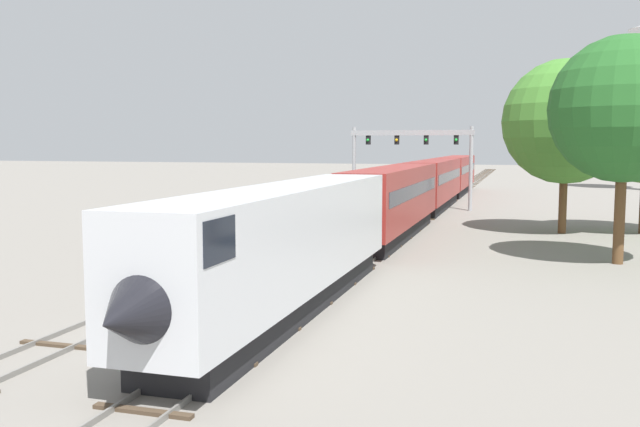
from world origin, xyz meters
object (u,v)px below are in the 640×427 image
Objects in this scene: passenger_train at (419,189)px; trackside_tree_right at (624,109)px; trackside_tree_left at (566,122)px; signal_gantry at (411,149)px.

trackside_tree_right is (13.39, -18.14, 5.57)m from passenger_train.
trackside_tree_left is (11.14, -5.65, 5.34)m from passenger_train.
passenger_train is 7.10× the size of trackside_tree_left.
signal_gantry is at bearing 119.34° from trackside_tree_right.
passenger_train is 23.22m from trackside_tree_right.
passenger_train is at bearing 126.42° from trackside_tree_right.
passenger_train is 7.26× the size of signal_gantry.
passenger_train is 13.59m from trackside_tree_left.
trackside_tree_left is 1.03× the size of trackside_tree_right.
trackside_tree_left reaches higher than trackside_tree_right.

